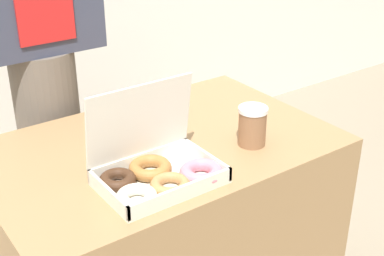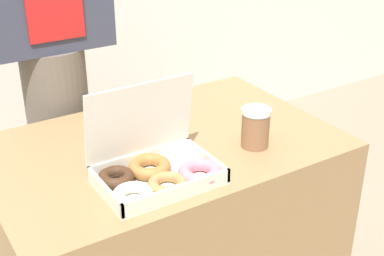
{
  "view_description": "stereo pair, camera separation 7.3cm",
  "coord_description": "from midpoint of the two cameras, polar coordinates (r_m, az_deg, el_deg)",
  "views": [
    {
      "loc": [
        -0.7,
        -1.14,
        1.46
      ],
      "look_at": [
        -0.01,
        -0.17,
        0.87
      ],
      "focal_mm": 50.0,
      "sensor_mm": 36.0,
      "label": 1
    },
    {
      "loc": [
        -0.64,
        -1.19,
        1.46
      ],
      "look_at": [
        -0.01,
        -0.17,
        0.87
      ],
      "focal_mm": 50.0,
      "sensor_mm": 36.0,
      "label": 2
    }
  ],
  "objects": [
    {
      "name": "person_customer",
      "position": [
        1.78,
        -17.29,
        9.5
      ],
      "size": [
        0.39,
        0.22,
        1.76
      ],
      "color": "#665B51",
      "rests_on": "ground_plane"
    },
    {
      "name": "donut_box",
      "position": [
        1.32,
        -5.36,
        -4.57
      ],
      "size": [
        0.31,
        0.24,
        0.24
      ],
      "color": "silver",
      "rests_on": "table"
    },
    {
      "name": "table",
      "position": [
        1.73,
        -4.35,
        -12.75
      ],
      "size": [
        0.98,
        0.64,
        0.75
      ],
      "color": "#99754C",
      "rests_on": "ground_plane"
    },
    {
      "name": "coffee_cup",
      "position": [
        1.49,
        5.07,
        0.22
      ],
      "size": [
        0.08,
        0.08,
        0.11
      ],
      "color": "#8C6042",
      "rests_on": "table"
    }
  ]
}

